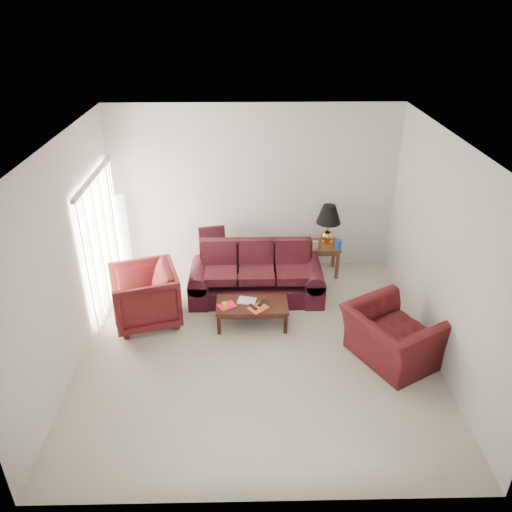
{
  "coord_description": "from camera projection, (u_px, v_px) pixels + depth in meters",
  "views": [
    {
      "loc": [
        -0.14,
        -5.8,
        4.6
      ],
      "look_at": [
        0.0,
        0.85,
        1.05
      ],
      "focal_mm": 35.0,
      "sensor_mm": 36.0,
      "label": 1
    }
  ],
  "objects": [
    {
      "name": "remote_b",
      "position": [
        262.0,
        303.0,
        7.57
      ],
      "size": [
        0.14,
        0.19,
        0.02
      ],
      "primitive_type": "cube",
      "rotation": [
        0.0,
        0.0,
        -0.51
      ],
      "color": "black",
      "rests_on": "coffee_table"
    },
    {
      "name": "blinds",
      "position": [
        103.0,
        242.0,
        7.88
      ],
      "size": [
        0.1,
        2.0,
        2.16
      ],
      "primitive_type": "cube",
      "color": "silver",
      "rests_on": "ground"
    },
    {
      "name": "magazine_orange",
      "position": [
        258.0,
        308.0,
        7.48
      ],
      "size": [
        0.35,
        0.34,
        0.02
      ],
      "primitive_type": "cube",
      "rotation": [
        0.0,
        0.0,
        0.69
      ],
      "color": "#CC4B18",
      "rests_on": "coffee_table"
    },
    {
      "name": "remote_a",
      "position": [
        253.0,
        307.0,
        7.47
      ],
      "size": [
        0.13,
        0.17,
        0.02
      ],
      "primitive_type": "cube",
      "rotation": [
        0.0,
        0.0,
        0.58
      ],
      "color": "black",
      "rests_on": "coffee_table"
    },
    {
      "name": "blue_canister",
      "position": [
        338.0,
        244.0,
        8.74
      ],
      "size": [
        0.11,
        0.11,
        0.17
      ],
      "primitive_type": "cylinder",
      "rotation": [
        0.0,
        0.0,
        0.06
      ],
      "color": "#1A55A9",
      "rests_on": "end_table"
    },
    {
      "name": "floor_lamp",
      "position": [
        123.0,
        235.0,
        8.82
      ],
      "size": [
        0.33,
        0.33,
        1.54
      ],
      "primitive_type": null,
      "rotation": [
        0.0,
        0.0,
        0.41
      ],
      "color": "white",
      "rests_on": "ground"
    },
    {
      "name": "magazine_white",
      "position": [
        247.0,
        301.0,
        7.66
      ],
      "size": [
        0.31,
        0.26,
        0.02
      ],
      "primitive_type": "cube",
      "rotation": [
        0.0,
        0.0,
        -0.22
      ],
      "color": "silver",
      "rests_on": "coffee_table"
    },
    {
      "name": "end_table",
      "position": [
        323.0,
        259.0,
        9.07
      ],
      "size": [
        0.56,
        0.56,
        0.58
      ],
      "primitive_type": null,
      "rotation": [
        0.0,
        0.0,
        -0.06
      ],
      "color": "#492819",
      "rests_on": "ground"
    },
    {
      "name": "armchair_left",
      "position": [
        145.0,
        296.0,
        7.66
      ],
      "size": [
        1.23,
        1.21,
        0.9
      ],
      "primitive_type": "imported",
      "rotation": [
        0.0,
        0.0,
        -1.28
      ],
      "color": "#491013",
      "rests_on": "ground"
    },
    {
      "name": "table_lamp",
      "position": [
        328.0,
        225.0,
        8.81
      ],
      "size": [
        0.46,
        0.46,
        0.73
      ],
      "primitive_type": null,
      "rotation": [
        0.0,
        0.0,
        -0.06
      ],
      "color": "#C38E3D",
      "rests_on": "end_table"
    },
    {
      "name": "yellow_glass",
      "position": [
        224.0,
        306.0,
        7.44
      ],
      "size": [
        0.09,
        0.09,
        0.11
      ],
      "primitive_type": "cylinder",
      "rotation": [
        0.0,
        0.0,
        -0.34
      ],
      "color": "yellow",
      "rests_on": "coffee_table"
    },
    {
      "name": "floor",
      "position": [
        257.0,
        347.0,
        7.28
      ],
      "size": [
        5.0,
        5.0,
        0.0
      ],
      "primitive_type": "plane",
      "color": "beige",
      "rests_on": "ground"
    },
    {
      "name": "picture_frame",
      "position": [
        315.0,
        235.0,
        9.08
      ],
      "size": [
        0.18,
        0.21,
        0.06
      ],
      "primitive_type": "cube",
      "rotation": [
        1.36,
        0.0,
        0.3
      ],
      "color": "#B6B7BB",
      "rests_on": "end_table"
    },
    {
      "name": "armchair_right",
      "position": [
        392.0,
        336.0,
        6.88
      ],
      "size": [
        1.48,
        1.54,
        0.77
      ],
      "primitive_type": "imported",
      "rotation": [
        0.0,
        0.0,
        2.08
      ],
      "color": "#420F11",
      "rests_on": "ground"
    },
    {
      "name": "sofa",
      "position": [
        256.0,
        274.0,
        8.26
      ],
      "size": [
        2.29,
        1.15,
        0.9
      ],
      "primitive_type": null,
      "rotation": [
        0.0,
        0.0,
        -0.09
      ],
      "color": "black",
      "rests_on": "ground"
    },
    {
      "name": "clock",
      "position": [
        314.0,
        245.0,
        8.74
      ],
      "size": [
        0.16,
        0.08,
        0.15
      ],
      "primitive_type": "cube",
      "rotation": [
        0.0,
        0.0,
        0.2
      ],
      "color": "#B6B6BB",
      "rests_on": "end_table"
    },
    {
      "name": "magazine_red",
      "position": [
        227.0,
        306.0,
        7.53
      ],
      "size": [
        0.32,
        0.3,
        0.01
      ],
      "primitive_type": "cube",
      "rotation": [
        0.0,
        0.0,
        0.57
      ],
      "color": "red",
      "rests_on": "coffee_table"
    },
    {
      "name": "coffee_table",
      "position": [
        252.0,
        314.0,
        7.68
      ],
      "size": [
        1.15,
        0.68,
        0.38
      ],
      "primitive_type": null,
      "rotation": [
        0.0,
        0.0,
        0.12
      ],
      "color": "black",
      "rests_on": "ground"
    },
    {
      "name": "throw_pillow",
      "position": [
        212.0,
        239.0,
        8.77
      ],
      "size": [
        0.49,
        0.31,
        0.47
      ],
      "primitive_type": "cube",
      "rotation": [
        -0.21,
        0.0,
        0.2
      ],
      "color": "black",
      "rests_on": "sofa"
    }
  ]
}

